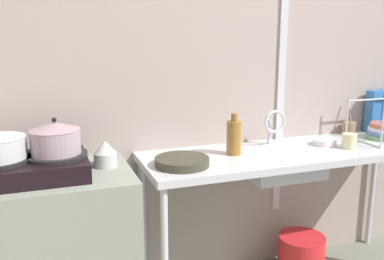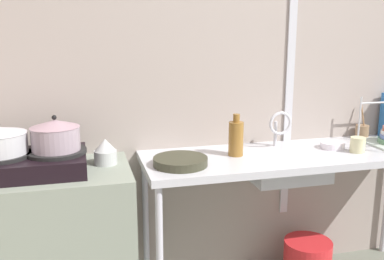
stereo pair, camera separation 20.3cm
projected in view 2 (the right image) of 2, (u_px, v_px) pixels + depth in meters
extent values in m
cube|color=#A4978E|center=(289.00, 81.00, 2.74)|extent=(4.90, 0.10, 2.46)
cube|color=silver|center=(291.00, 62.00, 2.65)|extent=(0.05, 0.01, 1.97)
cube|color=gray|center=(43.00, 251.00, 2.25)|extent=(0.92, 0.54, 0.85)
cube|color=silver|center=(296.00, 156.00, 2.50)|extent=(1.77, 0.54, 0.04)
cylinder|color=silver|center=(146.00, 224.00, 2.61)|extent=(0.04, 0.04, 0.81)
cube|color=black|center=(30.00, 164.00, 2.13)|extent=(0.54, 0.39, 0.09)
cylinder|color=black|center=(0.00, 155.00, 2.09)|extent=(0.29, 0.29, 0.02)
cylinder|color=black|center=(57.00, 152.00, 2.15)|extent=(0.29, 0.29, 0.02)
cylinder|color=#A28F9C|center=(56.00, 138.00, 2.14)|extent=(0.23, 0.23, 0.12)
cone|color=#A78693|center=(55.00, 123.00, 2.12)|extent=(0.24, 0.24, 0.04)
sphere|color=black|center=(54.00, 117.00, 2.11)|extent=(0.02, 0.02, 0.02)
cylinder|color=#BBC0BE|center=(106.00, 157.00, 2.27)|extent=(0.12, 0.12, 0.07)
cone|color=#BBC0BE|center=(105.00, 145.00, 2.26)|extent=(0.11, 0.11, 0.06)
cube|color=silver|center=(287.00, 166.00, 2.49)|extent=(0.44, 0.29, 0.15)
cylinder|color=silver|center=(275.00, 133.00, 2.63)|extent=(0.02, 0.02, 0.15)
torus|color=silver|center=(280.00, 123.00, 2.55)|extent=(0.14, 0.02, 0.14)
cylinder|color=#373727|center=(180.00, 161.00, 2.26)|extent=(0.28, 0.28, 0.04)
cylinder|color=#B9BEC1|center=(360.00, 119.00, 2.74)|extent=(0.01, 0.01, 0.28)
cylinder|color=#B9BEC1|center=(383.00, 102.00, 2.76)|extent=(0.32, 0.01, 0.01)
cylinder|color=beige|center=(358.00, 145.00, 2.49)|extent=(0.09, 0.09, 0.09)
cylinder|color=white|center=(333.00, 145.00, 2.58)|extent=(0.14, 0.14, 0.04)
cylinder|color=olive|center=(236.00, 139.00, 2.42)|extent=(0.08, 0.08, 0.19)
cylinder|color=olive|center=(236.00, 118.00, 2.39)|extent=(0.04, 0.04, 0.04)
cylinder|color=#907152|center=(362.00, 132.00, 2.83)|extent=(0.08, 0.08, 0.08)
cylinder|color=olive|center=(363.00, 119.00, 2.81)|extent=(0.01, 0.08, 0.19)
cylinder|color=red|center=(307.00, 260.00, 2.72)|extent=(0.30, 0.30, 0.26)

